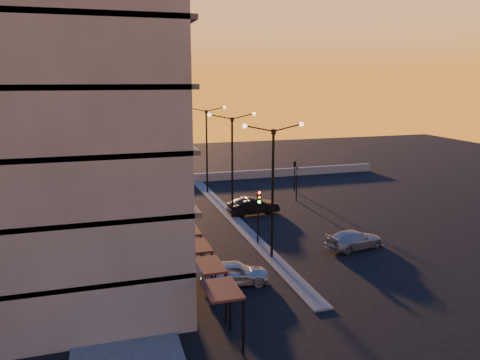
% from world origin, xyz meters
% --- Properties ---
extents(ground, '(120.00, 120.00, 0.00)m').
position_xyz_m(ground, '(0.00, 0.00, 0.00)').
color(ground, black).
rests_on(ground, ground).
extents(sidewalk_west, '(5.00, 40.00, 0.12)m').
position_xyz_m(sidewalk_west, '(-10.50, 4.00, 0.06)').
color(sidewalk_west, '#464644').
rests_on(sidewalk_west, ground).
extents(median, '(1.20, 36.00, 0.12)m').
position_xyz_m(median, '(0.00, 10.00, 0.06)').
color(median, '#464644').
rests_on(median, ground).
extents(parapet, '(44.00, 0.50, 1.00)m').
position_xyz_m(parapet, '(2.00, 26.00, 0.50)').
color(parapet, gray).
rests_on(parapet, ground).
extents(building, '(14.35, 17.08, 25.00)m').
position_xyz_m(building, '(-14.00, 0.03, 11.91)').
color(building, slate).
rests_on(building, ground).
extents(streetlamp_near, '(4.32, 0.32, 9.51)m').
position_xyz_m(streetlamp_near, '(0.00, 0.00, 5.59)').
color(streetlamp_near, black).
rests_on(streetlamp_near, ground).
extents(streetlamp_mid, '(4.32, 0.32, 9.51)m').
position_xyz_m(streetlamp_mid, '(0.00, 10.00, 5.59)').
color(streetlamp_mid, black).
rests_on(streetlamp_mid, ground).
extents(streetlamp_far, '(4.32, 0.32, 9.51)m').
position_xyz_m(streetlamp_far, '(0.00, 20.00, 5.59)').
color(streetlamp_far, black).
rests_on(streetlamp_far, ground).
extents(traffic_light_main, '(0.28, 0.44, 4.25)m').
position_xyz_m(traffic_light_main, '(0.00, 2.87, 2.89)').
color(traffic_light_main, black).
rests_on(traffic_light_main, ground).
extents(signal_east_a, '(0.13, 0.16, 3.60)m').
position_xyz_m(signal_east_a, '(8.00, 14.00, 1.93)').
color(signal_east_a, black).
rests_on(signal_east_a, ground).
extents(signal_east_b, '(0.42, 1.99, 3.60)m').
position_xyz_m(signal_east_b, '(9.50, 18.00, 3.10)').
color(signal_east_b, black).
rests_on(signal_east_b, ground).
extents(car_hatchback, '(4.49, 2.44, 1.45)m').
position_xyz_m(car_hatchback, '(-3.66, -3.22, 0.73)').
color(car_hatchback, '#AFB2B7').
rests_on(car_hatchback, ground).
extents(car_sedan, '(4.87, 2.07, 1.56)m').
position_xyz_m(car_sedan, '(2.27, 10.82, 0.78)').
color(car_sedan, black).
rests_on(car_sedan, ground).
extents(car_wagon, '(4.90, 2.71, 1.34)m').
position_xyz_m(car_wagon, '(6.59, 0.08, 0.67)').
color(car_wagon, gray).
rests_on(car_wagon, ground).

